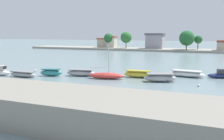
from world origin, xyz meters
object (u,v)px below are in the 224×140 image
Objects in this scene: moored_boat_1 at (23,74)px; moored_boat_7 at (187,74)px; moored_boat_0 at (0,72)px; moored_boat_8 at (220,75)px; moored_boat_4 at (106,76)px; mooring_buoy_0 at (199,85)px; moored_boat_3 at (81,73)px; moored_boat_5 at (138,74)px; moored_boat_2 at (51,73)px; mooring_buoy_1 at (35,70)px; moored_boat_6 at (160,78)px.

moored_boat_7 is (24.22, 9.71, 0.05)m from moored_boat_1.
moored_boat_8 is (33.49, 10.88, -0.14)m from moored_boat_0.
mooring_buoy_0 is (13.35, -0.77, -0.32)m from moored_boat_4.
moored_boat_7 is at bearing 19.19° from moored_boat_4.
moored_boat_3 reaches higher than moored_boat_7.
moored_boat_4 is 5.15m from moored_boat_5.
moored_boat_0 is at bearing -174.35° from mooring_buoy_0.
moored_boat_0 is at bearing -174.87° from moored_boat_1.
moored_boat_7 is (28.58, 10.10, -0.13)m from moored_boat_0.
moored_boat_2 reaches higher than moored_boat_7.
moored_boat_7 is at bearing 21.84° from moored_boat_1.
moored_boat_5 is (9.08, 2.05, 0.00)m from moored_boat_3.
moored_boat_5 reaches higher than mooring_buoy_1.
moored_boat_2 is 14.11m from moored_boat_5.
mooring_buoy_1 reaches higher than mooring_buoy_0.
moored_boat_2 is at bearing -179.24° from mooring_buoy_0.
moored_boat_0 is 22.59m from moored_boat_5.
moored_boat_6 is at bearing 5.17° from moored_boat_0.
moored_boat_0 is 30.82m from mooring_buoy_0.
moored_boat_4 is 1.21× the size of moored_boat_5.
moored_boat_3 is at bearing 174.92° from mooring_buoy_0.
moored_boat_6 is at bearing -4.61° from moored_boat_4.
moored_boat_5 is (4.26, 2.90, 0.05)m from moored_boat_4.
moored_boat_1 is 5.88m from mooring_buoy_1.
moored_boat_3 is 9.31m from moored_boat_5.
moored_boat_5 is at bearing 2.36° from mooring_buoy_1.
moored_boat_7 reaches higher than moored_boat_1.
mooring_buoy_0 is (22.63, 0.30, -0.40)m from moored_boat_2.
moored_boat_2 is 0.94× the size of moored_boat_8.
mooring_buoy_0 is (18.18, -1.62, -0.36)m from moored_boat_3.
moored_boat_0 reaches higher than moored_boat_6.
mooring_buoy_0 is (2.08, -7.07, -0.33)m from moored_boat_7.
moored_boat_6 is 1.24× the size of moored_boat_8.
moored_boat_7 is 18.00× the size of mooring_buoy_0.
moored_boat_8 is at bearing 13.62° from moored_boat_4.
moored_boat_0 is at bearing -177.64° from moored_boat_4.
moored_boat_8 reaches higher than moored_boat_6.
mooring_buoy_1 is at bearing 161.58° from moored_boat_3.
moored_boat_1 is 15.47× the size of mooring_buoy_0.
moored_boat_1 reaches higher than mooring_buoy_1.
moored_boat_2 reaches higher than mooring_buoy_1.
moored_boat_2 is at bearing 32.50° from moored_boat_1.
moored_boat_6 is 5.55m from mooring_buoy_0.
moored_boat_3 is 0.88× the size of moored_boat_4.
moored_boat_7 is at bearing 40.60° from moored_boat_6.
moored_boat_4 is at bearing 7.35° from moored_boat_0.
moored_boat_4 reaches higher than moored_boat_3.
moored_boat_3 is at bearing -179.40° from moored_boat_8.
moored_boat_3 is (4.46, 1.92, -0.04)m from moored_boat_2.
moored_boat_4 is 17.66m from moored_boat_8.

